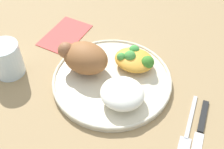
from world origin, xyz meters
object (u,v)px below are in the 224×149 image
(fork, at_px, (189,126))
(napkin, at_px, (65,35))
(rice_pile, at_px, (122,93))
(mac_cheese_with_broccoli, at_px, (135,59))
(knife, at_px, (200,132))
(roasted_chicken, at_px, (85,57))
(water_glass, at_px, (7,59))
(plate, at_px, (112,80))

(fork, relative_size, napkin, 1.04)
(rice_pile, xyz_separation_m, mac_cheese_with_broccoli, (0.02, -0.11, -0.00))
(knife, bearing_deg, roasted_chicken, -8.61)
(roasted_chicken, distance_m, rice_pile, 0.13)
(mac_cheese_with_broccoli, height_order, water_glass, water_glass)
(fork, height_order, water_glass, water_glass)
(fork, bearing_deg, rice_pile, 3.93)
(knife, distance_m, water_glass, 0.44)
(knife, relative_size, napkin, 1.38)
(mac_cheese_with_broccoli, height_order, fork, mac_cheese_with_broccoli)
(rice_pile, height_order, knife, rice_pile)
(roasted_chicken, height_order, napkin, roasted_chicken)
(fork, height_order, napkin, fork)
(knife, xyz_separation_m, water_glass, (0.44, 0.04, 0.04))
(plate, bearing_deg, mac_cheese_with_broccoli, -114.38)
(rice_pile, distance_m, napkin, 0.27)
(mac_cheese_with_broccoli, distance_m, water_glass, 0.29)
(water_glass, bearing_deg, mac_cheese_with_broccoli, -151.54)
(rice_pile, bearing_deg, roasted_chicken, -22.52)
(fork, xyz_separation_m, knife, (-0.02, 0.00, 0.00))
(fork, bearing_deg, plate, -10.89)
(roasted_chicken, height_order, rice_pile, roasted_chicken)
(mac_cheese_with_broccoli, bearing_deg, water_glass, 28.46)
(water_glass, xyz_separation_m, napkin, (-0.04, -0.17, -0.04))
(napkin, bearing_deg, roasted_chicken, 142.26)
(rice_pile, height_order, napkin, rice_pile)
(fork, xyz_separation_m, napkin, (0.38, -0.13, -0.00))
(knife, bearing_deg, mac_cheese_with_broccoli, -28.67)
(rice_pile, height_order, fork, rice_pile)
(knife, height_order, water_glass, water_glass)
(mac_cheese_with_broccoli, bearing_deg, knife, 151.33)
(plate, relative_size, roasted_chicken, 2.35)
(plate, distance_m, mac_cheese_with_broccoli, 0.07)
(mac_cheese_with_broccoli, bearing_deg, fork, 149.09)
(fork, bearing_deg, knife, 169.37)
(roasted_chicken, height_order, water_glass, same)
(roasted_chicken, xyz_separation_m, knife, (-0.28, 0.04, -0.05))
(rice_pile, distance_m, knife, 0.17)
(plate, distance_m, knife, 0.22)
(roasted_chicken, bearing_deg, rice_pile, 157.48)
(roasted_chicken, relative_size, knife, 0.60)
(fork, height_order, knife, knife)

